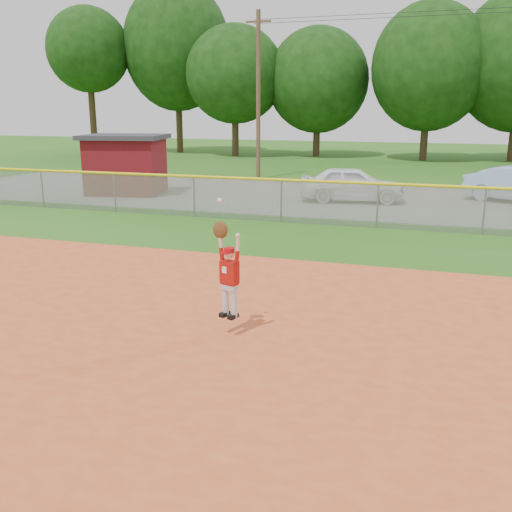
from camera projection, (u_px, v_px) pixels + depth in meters
The scene contains 9 objects.
ground at pixel (313, 339), 10.00m from camera, with size 120.00×120.00×0.00m, color #275914.
clay_infield at pixel (262, 426), 7.23m from camera, with size 24.00×16.00×0.04m, color #C24B23.
parking_strip at pixel (392, 201), 24.73m from camera, with size 44.00×10.00×0.03m, color slate.
car_white_a at pixel (352, 184), 24.26m from camera, with size 1.76×4.39×1.49m, color white.
utility_shed at pixel (126, 164), 26.38m from camera, with size 4.11×3.46×2.74m.
outfield_fence at pixel (378, 202), 18.99m from camera, with size 40.06×0.10×1.55m.
power_lines at pixel (428, 92), 28.78m from camera, with size 19.40×0.24×9.00m.
tree_line at pixel (436, 58), 42.72m from camera, with size 62.37×13.00×14.43m.
ballplayer at pixel (228, 271), 9.85m from camera, with size 0.56×0.33×2.09m.
Camera 1 is at (1.91, -9.16, 3.94)m, focal length 40.00 mm.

